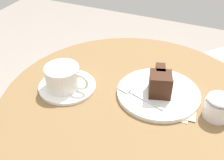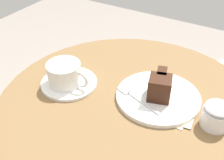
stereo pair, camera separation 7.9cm
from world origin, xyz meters
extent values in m
cylinder|color=brown|center=(0.00, 0.00, 0.72)|extent=(0.75, 0.75, 0.03)
cylinder|color=white|center=(-0.20, -0.02, 0.75)|extent=(0.17, 0.17, 0.01)
cylinder|color=white|center=(-0.20, -0.03, 0.78)|extent=(0.10, 0.10, 0.07)
cylinder|color=beige|center=(-0.20, -0.03, 0.82)|extent=(0.09, 0.09, 0.00)
torus|color=white|center=(-0.15, -0.03, 0.78)|extent=(0.05, 0.01, 0.05)
cube|color=silver|center=(-0.21, 0.03, 0.75)|extent=(0.08, 0.03, 0.00)
ellipsoid|color=silver|center=(-0.17, 0.04, 0.75)|extent=(0.02, 0.02, 0.00)
cylinder|color=white|center=(0.06, 0.05, 0.75)|extent=(0.24, 0.24, 0.01)
cube|color=#381E14|center=(0.06, 0.05, 0.77)|extent=(0.08, 0.08, 0.02)
cube|color=#381E14|center=(0.05, 0.09, 0.77)|extent=(0.04, 0.05, 0.02)
cube|color=#381C0F|center=(0.06, 0.05, 0.78)|extent=(0.08, 0.08, 0.01)
cube|color=#381C0F|center=(0.05, 0.09, 0.78)|extent=(0.04, 0.05, 0.01)
cube|color=#381E14|center=(0.06, 0.05, 0.80)|extent=(0.08, 0.08, 0.02)
cube|color=#381E14|center=(0.05, 0.09, 0.80)|extent=(0.04, 0.05, 0.02)
cube|color=#381C0F|center=(0.06, 0.05, 0.81)|extent=(0.08, 0.08, 0.01)
cube|color=#381C0F|center=(0.05, 0.09, 0.81)|extent=(0.04, 0.05, 0.01)
cube|color=#381C0F|center=(0.07, 0.02, 0.79)|extent=(0.06, 0.03, 0.07)
cube|color=silver|center=(0.04, 0.00, 0.76)|extent=(0.11, 0.05, 0.00)
cube|color=silver|center=(-0.03, 0.02, 0.76)|extent=(0.04, 0.03, 0.00)
cube|color=beige|center=(0.10, 0.03, 0.74)|extent=(0.13, 0.13, 0.00)
cube|color=beige|center=(0.11, 0.03, 0.75)|extent=(0.12, 0.12, 0.00)
cylinder|color=#BCBCC1|center=(0.20, 0.93, 0.22)|extent=(0.02, 0.02, 0.43)
cylinder|color=#BCBCC1|center=(0.00, 0.69, 0.22)|extent=(0.02, 0.02, 0.43)
cylinder|color=#BCBCC1|center=(0.25, 0.48, 0.22)|extent=(0.02, 0.02, 0.43)
cube|color=#BCBCC1|center=(0.22, 0.71, 0.44)|extent=(0.54, 0.54, 0.02)
cylinder|color=white|center=(0.22, 0.03, 0.77)|extent=(0.07, 0.07, 0.05)
ellipsoid|color=white|center=(0.22, 0.03, 0.80)|extent=(0.07, 0.07, 0.02)
camera|label=1|loc=(0.19, -0.57, 1.25)|focal=45.00mm
camera|label=2|loc=(0.26, -0.53, 1.25)|focal=45.00mm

